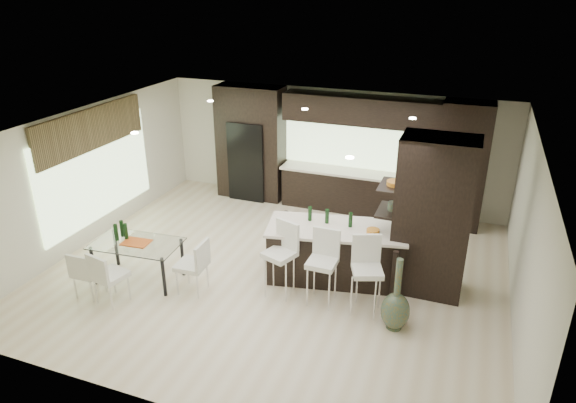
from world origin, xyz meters
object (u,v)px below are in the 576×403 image
at_px(stool_left, 279,267).
at_px(dining_table, 139,261).
at_px(chair_near, 111,279).
at_px(chair_far, 89,275).
at_px(stool_right, 366,284).
at_px(bench, 347,255).
at_px(floor_vase, 397,294).
at_px(kitchen_island, 336,252).
at_px(chair_end, 192,268).
at_px(stool_mid, 322,275).

height_order(stool_left, dining_table, stool_left).
bearing_deg(chair_near, chair_far, -170.54).
xyz_separation_m(stool_right, bench, (-0.64, 1.30, -0.29)).
distance_m(floor_vase, dining_table, 4.48).
bearing_deg(stool_right, dining_table, 165.74).
relative_size(kitchen_island, bench, 1.96).
height_order(stool_right, floor_vase, floor_vase).
bearing_deg(chair_end, floor_vase, -89.26).
xyz_separation_m(bench, chair_far, (-3.79, -2.46, 0.16)).
distance_m(stool_mid, chair_end, 2.20).
bearing_deg(dining_table, chair_end, -4.76).
bearing_deg(dining_table, stool_left, 5.37).
distance_m(dining_table, chair_near, 0.74).
bearing_deg(chair_end, stool_mid, -80.75).
bearing_deg(stool_right, chair_end, 168.10).
height_order(stool_left, chair_near, stool_left).
bearing_deg(chair_near, stool_left, 37.66).
bearing_deg(dining_table, chair_near, -94.76).
height_order(chair_near, chair_far, chair_near).
xyz_separation_m(bench, chair_near, (-3.32, -2.48, 0.20)).
xyz_separation_m(kitchen_island, stool_left, (-0.73, -0.84, 0.02)).
bearing_deg(stool_right, chair_near, 176.00).
distance_m(stool_right, floor_vase, 0.58).
bearing_deg(dining_table, kitchen_island, 17.03).
bearing_deg(bench, stool_right, -69.63).
bearing_deg(dining_table, stool_mid, 3.16).
bearing_deg(kitchen_island, chair_near, -159.05).
distance_m(bench, floor_vase, 1.96).
bearing_deg(stool_mid, dining_table, -171.50).
height_order(bench, chair_far, chair_far).
height_order(stool_mid, stool_right, stool_right).
height_order(stool_left, stool_right, stool_left).
relative_size(stool_mid, stool_right, 0.99).
relative_size(chair_near, chair_far, 1.11).
xyz_separation_m(dining_table, chair_near, (0.00, -0.74, 0.07)).
bearing_deg(chair_near, chair_end, 46.76).
distance_m(bench, chair_far, 4.52).
bearing_deg(floor_vase, kitchen_island, 138.72).
relative_size(kitchen_island, dining_table, 1.58).
relative_size(kitchen_island, stool_right, 2.30).
bearing_deg(chair_end, chair_far, 112.35).
bearing_deg(chair_far, bench, 32.03).
distance_m(floor_vase, chair_near, 4.57).
relative_size(stool_left, bench, 0.85).
distance_m(bench, chair_end, 2.85).
xyz_separation_m(stool_left, floor_vase, (1.98, -0.25, 0.08)).
bearing_deg(floor_vase, stool_left, 172.80).
distance_m(stool_right, dining_table, 3.98).
relative_size(bench, chair_far, 1.55).
distance_m(stool_mid, chair_near, 3.44).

